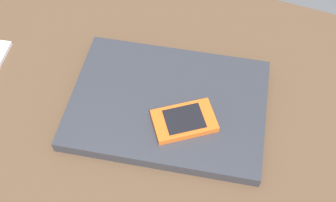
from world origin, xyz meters
The scene contains 3 objects.
desk_surface centered at (0.00, 0.00, 1.50)cm, with size 120.00×80.00×3.00cm, color brown.
laptop_closed centered at (-5.48, -5.82, 4.08)cm, with size 33.33×24.04×2.16cm, color #33353D.
cell_phone_on_laptop centered at (-9.56, -2.55, 5.77)cm, with size 11.86×10.99×1.29cm.
Camera 1 is at (-20.61, 33.66, 64.93)cm, focal length 45.80 mm.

